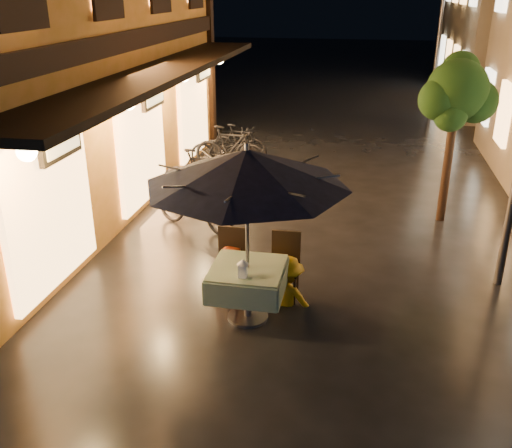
% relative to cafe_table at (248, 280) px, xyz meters
% --- Properties ---
extents(ground, '(90.00, 90.00, 0.00)m').
position_rel_cafe_table_xyz_m(ground, '(0.57, -0.32, -0.59)').
color(ground, black).
rests_on(ground, ground).
extents(west_building, '(5.90, 11.40, 7.40)m').
position_rel_cafe_table_xyz_m(west_building, '(-5.15, 3.68, 3.12)').
color(west_building, gold).
rests_on(west_building, ground).
extents(street_tree, '(1.43, 1.20, 3.15)m').
position_rel_cafe_table_xyz_m(street_tree, '(2.99, 4.19, 1.83)').
color(street_tree, black).
rests_on(street_tree, ground).
extents(streetlamp_far, '(0.36, 0.36, 4.23)m').
position_rel_cafe_table_xyz_m(streetlamp_far, '(3.57, 13.68, 2.33)').
color(streetlamp_far, '#59595E').
rests_on(streetlamp_far, ground).
extents(cafe_table, '(0.99, 0.99, 0.78)m').
position_rel_cafe_table_xyz_m(cafe_table, '(0.00, 0.00, 0.00)').
color(cafe_table, '#59595E').
rests_on(cafe_table, ground).
extents(patio_umbrella, '(2.62, 2.62, 2.46)m').
position_rel_cafe_table_xyz_m(patio_umbrella, '(0.00, -0.00, 1.56)').
color(patio_umbrella, '#59595E').
rests_on(patio_umbrella, ground).
extents(cafe_chair_left, '(0.42, 0.42, 0.97)m').
position_rel_cafe_table_xyz_m(cafe_chair_left, '(-0.40, 0.74, -0.05)').
color(cafe_chair_left, black).
rests_on(cafe_chair_left, ground).
extents(cafe_chair_right, '(0.42, 0.42, 0.97)m').
position_rel_cafe_table_xyz_m(cafe_chair_right, '(0.40, 0.74, -0.05)').
color(cafe_chair_right, black).
rests_on(cafe_chair_right, ground).
extents(table_lantern, '(0.16, 0.16, 0.25)m').
position_rel_cafe_table_xyz_m(table_lantern, '(0.00, -0.28, 0.33)').
color(table_lantern, white).
rests_on(table_lantern, cafe_table).
extents(person_orange, '(0.80, 0.65, 1.51)m').
position_rel_cafe_table_xyz_m(person_orange, '(-0.40, 0.58, 0.17)').
color(person_orange, '#E54D15').
rests_on(person_orange, ground).
extents(person_yellow, '(0.93, 0.61, 1.36)m').
position_rel_cafe_table_xyz_m(person_yellow, '(0.46, 0.54, 0.09)').
color(person_yellow, '#CE8E08').
rests_on(person_yellow, ground).
extents(bicycle_0, '(1.87, 1.28, 0.93)m').
position_rel_cafe_table_xyz_m(bicycle_0, '(-1.59, 2.89, -0.12)').
color(bicycle_0, black).
rests_on(bicycle_0, ground).
extents(bicycle_1, '(1.83, 0.57, 1.09)m').
position_rel_cafe_table_xyz_m(bicycle_1, '(-1.87, 4.46, -0.04)').
color(bicycle_1, black).
rests_on(bicycle_1, ground).
extents(bicycle_2, '(1.58, 0.75, 0.80)m').
position_rel_cafe_table_xyz_m(bicycle_2, '(-1.65, 5.44, -0.19)').
color(bicycle_2, black).
rests_on(bicycle_2, ground).
extents(bicycle_3, '(1.85, 0.67, 1.09)m').
position_rel_cafe_table_xyz_m(bicycle_3, '(-1.79, 6.60, -0.04)').
color(bicycle_3, black).
rests_on(bicycle_3, ground).
extents(bicycle_4, '(1.82, 1.08, 0.90)m').
position_rel_cafe_table_xyz_m(bicycle_4, '(-2.02, 6.97, -0.13)').
color(bicycle_4, black).
rests_on(bicycle_4, ground).
extents(bicycle_5, '(1.58, 0.74, 0.92)m').
position_rel_cafe_table_xyz_m(bicycle_5, '(-1.76, 7.53, -0.13)').
color(bicycle_5, black).
rests_on(bicycle_5, ground).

